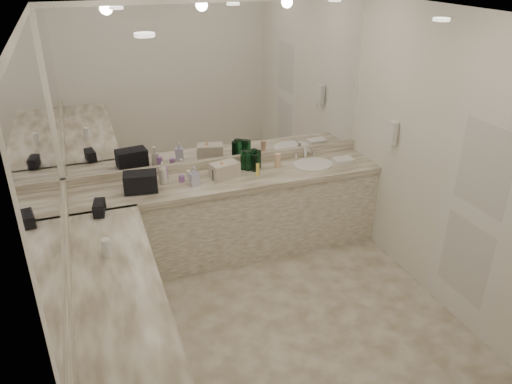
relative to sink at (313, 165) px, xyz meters
name	(u,v)px	position (x,y,z in m)	size (l,w,h in m)	color
floor	(271,320)	(-0.95, -1.20, -0.90)	(3.20, 3.20, 0.00)	beige
ceiling	(276,14)	(-0.95, -1.20, 1.71)	(3.20, 3.20, 0.00)	white
wall_back	(220,131)	(-0.95, 0.30, 0.41)	(3.20, 0.02, 2.60)	white
wall_left	(56,224)	(-2.55, -1.20, 0.41)	(0.02, 3.00, 2.60)	white
wall_right	(441,163)	(0.65, -1.20, 0.41)	(0.02, 3.00, 2.60)	white
vanity_back_base	(230,218)	(-0.95, 0.00, -0.48)	(3.20, 0.60, 0.84)	silver
vanity_back_top	(229,180)	(-0.95, -0.01, -0.03)	(3.20, 0.64, 0.06)	beige
vanity_left_base	(121,341)	(-2.25, -1.50, -0.48)	(0.60, 2.40, 0.84)	silver
vanity_left_top	(115,290)	(-2.24, -1.50, -0.03)	(0.64, 2.42, 0.06)	beige
backsplash_back	(221,162)	(-0.95, 0.28, 0.05)	(3.20, 0.04, 0.10)	beige
backsplash_left	(68,266)	(-2.53, -1.20, 0.05)	(0.04, 3.00, 0.10)	beige
mirror_back	(218,85)	(-0.95, 0.29, 0.88)	(3.12, 0.01, 1.55)	white
mirror_left	(45,159)	(-2.54, -1.20, 0.88)	(0.01, 2.92, 1.55)	white
sink	(313,165)	(0.00, 0.00, 0.00)	(0.44, 0.44, 0.03)	white
faucet	(305,152)	(0.00, 0.21, 0.07)	(0.24, 0.16, 0.14)	silver
wall_phone	(392,133)	(0.61, -0.50, 0.46)	(0.06, 0.10, 0.24)	white
door	(475,213)	(0.64, -1.70, 0.16)	(0.02, 0.82, 2.10)	white
black_toiletry_bag	(141,183)	(-1.84, -0.04, 0.09)	(0.31, 0.20, 0.18)	black
black_bag_spill	(99,208)	(-2.25, -0.37, 0.06)	(0.09, 0.20, 0.11)	black
cream_cosmetic_case	(225,170)	(-0.99, 0.01, 0.09)	(0.28, 0.17, 0.16)	beige
hand_towel	(343,160)	(0.34, -0.04, 0.02)	(0.22, 0.15, 0.04)	white
lotion_left	(106,247)	(-2.25, -1.09, 0.08)	(0.07, 0.07, 0.16)	white
soap_bottle_a	(163,173)	(-1.61, 0.07, 0.12)	(0.09, 0.09, 0.23)	silver
soap_bottle_b	(195,176)	(-1.32, -0.07, 0.10)	(0.09, 0.09, 0.19)	silver
soap_bottle_c	(222,170)	(-1.02, -0.01, 0.09)	(0.14, 0.14, 0.18)	#FFC483
green_bottle_0	(255,163)	(-0.65, 0.06, 0.10)	(0.07, 0.07, 0.19)	#154F29
green_bottle_1	(258,159)	(-0.59, 0.13, 0.10)	(0.07, 0.07, 0.19)	#154F29
green_bottle_2	(254,158)	(-0.63, 0.14, 0.11)	(0.07, 0.07, 0.21)	#154F29
green_bottle_3	(244,160)	(-0.75, 0.14, 0.11)	(0.07, 0.07, 0.21)	#154F29
green_bottle_4	(248,160)	(-0.71, 0.10, 0.11)	(0.07, 0.07, 0.21)	#154F29
amenity_bottle_0	(188,174)	(-1.34, 0.12, 0.04)	(0.04, 0.04, 0.07)	white
amenity_bottle_1	(258,170)	(-0.66, -0.06, 0.07)	(0.04, 0.04, 0.13)	#F2D84C
amenity_bottle_2	(278,160)	(-0.38, 0.07, 0.08)	(0.06, 0.06, 0.15)	#E0B28C
amenity_bottle_3	(215,175)	(-1.11, -0.03, 0.06)	(0.05, 0.05, 0.12)	#3F3F4C
amenity_bottle_4	(165,174)	(-1.57, 0.14, 0.07)	(0.05, 0.05, 0.14)	#9966B2
amenity_bottle_5	(222,174)	(-1.02, 0.01, 0.04)	(0.06, 0.06, 0.07)	#E57F66
amenity_bottle_6	(137,187)	(-1.88, -0.02, 0.05)	(0.04, 0.04, 0.08)	#3F3F4C
amenity_bottle_7	(182,178)	(-1.43, 0.05, 0.04)	(0.06, 0.06, 0.07)	#9966B2
amenity_bottle_8	(144,188)	(-1.82, -0.06, 0.05)	(0.05, 0.05, 0.09)	#E57F66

